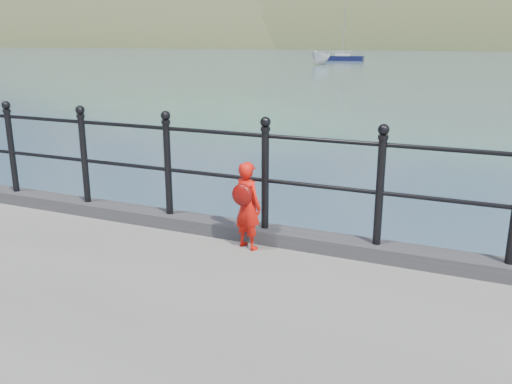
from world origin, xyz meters
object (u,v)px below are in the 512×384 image
at_px(child, 247,205).
at_px(sailboat_left, 343,58).
at_px(railing, 214,161).
at_px(launch_white, 321,58).

bearing_deg(child, sailboat_left, -54.48).
bearing_deg(railing, sailboat_left, 103.89).
bearing_deg(child, railing, -6.50).
distance_m(launch_white, sailboat_left, 14.22).
height_order(railing, sailboat_left, sailboat_left).
bearing_deg(launch_white, child, -70.59).
xyz_separation_m(railing, child, (0.52, -0.27, -0.35)).
xyz_separation_m(railing, launch_white, (-17.51, 60.68, -0.95)).
height_order(child, launch_white, child).
bearing_deg(sailboat_left, launch_white, -91.94).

